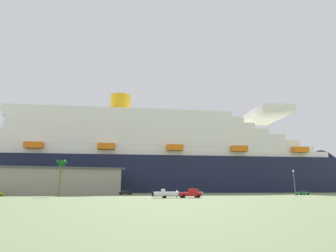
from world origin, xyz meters
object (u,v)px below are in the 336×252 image
(parked_car_green_wagon, at_px, (302,192))
(parked_car_black_coupe, at_px, (125,192))
(small_boat_on_trailer, at_px, (168,194))
(palm_tree, at_px, (61,167))
(street_lamp, at_px, (294,179))
(cruise_ship, at_px, (167,160))
(parked_car_silver_sedan, at_px, (196,192))
(pickup_truck, at_px, (191,193))

(parked_car_green_wagon, xyz_separation_m, parked_car_black_coupe, (-58.77, 11.97, 0.00))
(small_boat_on_trailer, xyz_separation_m, palm_tree, (-27.62, 16.79, 7.05))
(street_lamp, xyz_separation_m, parked_car_green_wagon, (11.41, 11.46, -4.10))
(small_boat_on_trailer, xyz_separation_m, parked_car_green_wagon, (50.28, 16.82, -0.13))
(cruise_ship, xyz_separation_m, parked_car_green_wagon, (34.15, -60.75, -16.40))
(parked_car_silver_sedan, xyz_separation_m, parked_car_black_coupe, (-24.98, 0.16, 0.00))
(small_boat_on_trailer, relative_size, parked_car_black_coupe, 1.84)
(small_boat_on_trailer, distance_m, parked_car_green_wagon, 53.02)
(parked_car_silver_sedan, bearing_deg, pickup_truck, -110.86)
(cruise_ship, bearing_deg, parked_car_silver_sedan, -89.57)
(cruise_ship, bearing_deg, palm_tree, -125.75)
(cruise_ship, distance_m, small_boat_on_trailer, 80.88)
(parked_car_silver_sedan, bearing_deg, parked_car_green_wagon, -19.27)
(cruise_ship, xyz_separation_m, palm_tree, (-43.75, -60.77, -9.21))
(palm_tree, relative_size, parked_car_green_wagon, 2.33)
(small_boat_on_trailer, xyz_separation_m, parked_car_silver_sedan, (16.50, 28.63, -0.13))
(parked_car_silver_sedan, height_order, parked_car_black_coupe, same)
(cruise_ship, xyz_separation_m, pickup_truck, (-10.52, -77.51, -16.19))
(palm_tree, bearing_deg, parked_car_green_wagon, 0.02)
(cruise_ship, height_order, parked_car_green_wagon, cruise_ship)
(pickup_truck, xyz_separation_m, parked_car_black_coupe, (-14.10, 28.73, -0.21))
(pickup_truck, height_order, parked_car_silver_sedan, pickup_truck)
(parked_car_green_wagon, height_order, parked_car_black_coupe, same)
(street_lamp, distance_m, parked_car_black_coupe, 53.00)
(parked_car_green_wagon, bearing_deg, cruise_ship, 119.34)
(small_boat_on_trailer, bearing_deg, cruise_ship, 78.25)
(parked_car_silver_sedan, bearing_deg, street_lamp, -46.13)
(street_lamp, height_order, parked_car_black_coupe, street_lamp)
(street_lamp, bearing_deg, parked_car_black_coupe, 153.67)
(street_lamp, bearing_deg, parked_car_silver_sedan, 133.87)
(street_lamp, height_order, parked_car_green_wagon, street_lamp)
(pickup_truck, xyz_separation_m, parked_car_green_wagon, (44.67, 16.76, -0.21))
(street_lamp, relative_size, parked_car_green_wagon, 1.72)
(parked_car_black_coupe, bearing_deg, small_boat_on_trailer, -73.58)
(small_boat_on_trailer, height_order, street_lamp, street_lamp)
(pickup_truck, height_order, street_lamp, street_lamp)
(parked_car_black_coupe, bearing_deg, parked_car_silver_sedan, -0.36)
(cruise_ship, height_order, palm_tree, cruise_ship)
(cruise_ship, relative_size, street_lamp, 30.12)
(pickup_truck, height_order, palm_tree, palm_tree)
(pickup_truck, bearing_deg, small_boat_on_trailer, -179.43)
(cruise_ship, distance_m, parked_car_green_wagon, 71.59)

